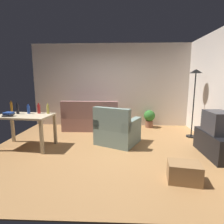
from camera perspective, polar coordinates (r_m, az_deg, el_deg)
The scene contains 16 objects.
ground_plane at distance 4.25m, azimuth -1.65°, elevation -11.34°, with size 5.20×4.40×0.02m, color #9E7042.
wall_rear at distance 6.15m, azimuth -0.30°, elevation 8.30°, with size 5.20×0.10×2.70m, color silver.
couch at distance 5.74m, azimuth -6.58°, elevation -2.40°, with size 1.68×0.84×0.92m.
tv_stand at distance 4.32m, azimuth 29.67°, elevation -8.79°, with size 0.44×1.10×0.48m.
tv at distance 4.21m, azimuth 30.25°, elevation -2.83°, with size 0.41×0.60×0.44m.
torchiere_lamp at distance 5.25m, azimuth 24.58°, elevation 7.79°, with size 0.32×0.32×1.81m.
desk at distance 4.56m, azimuth -25.67°, elevation -2.20°, with size 1.27×0.82×0.76m.
potted_plant at distance 6.05m, azimuth 11.62°, elevation -1.68°, with size 0.36×0.36×0.57m.
armchair at distance 4.44m, azimuth 1.54°, elevation -5.88°, with size 1.18×1.15×0.92m.
storage_box at distance 3.12m, azimuth 21.65°, elevation -17.14°, with size 0.48×0.34×0.30m, color olive.
bottle_amber at distance 4.94m, azimuth -28.97°, elevation 1.24°, with size 0.05×0.05×0.29m.
bottle_dark at distance 4.74m, azimuth -27.50°, elevation 0.89°, with size 0.06×0.06×0.27m.
bottle_blue at distance 4.66m, azimuth -24.70°, elevation 0.71°, with size 0.07×0.07×0.22m.
bottle_red at distance 4.58m, azimuth -21.96°, elevation 0.92°, with size 0.07×0.07×0.25m.
bottle_squat at distance 4.47m, azimuth -19.47°, elevation 0.82°, with size 0.06×0.06×0.24m.
book_stack at distance 4.53m, azimuth -29.74°, elevation -0.60°, with size 0.22×0.22×0.09m.
Camera 1 is at (0.28, -3.94, 1.54)m, focal length 29.17 mm.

